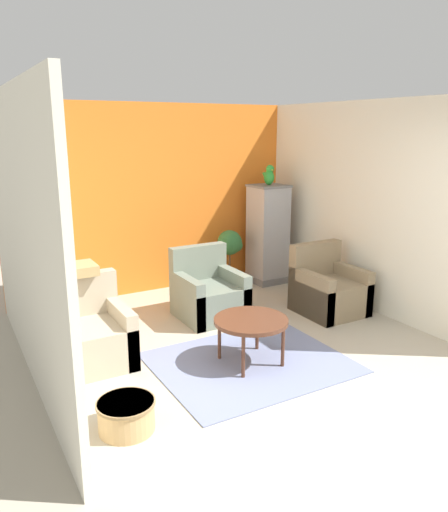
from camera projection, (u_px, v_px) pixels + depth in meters
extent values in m
plane|color=#B2A893|center=(338.00, 413.00, 4.11)|extent=(20.00, 20.00, 0.00)
cube|color=orange|center=(156.00, 199.00, 6.99)|extent=(4.17, 0.06, 2.62)
cube|color=silver|center=(22.00, 242.00, 4.39)|extent=(0.06, 3.79, 2.62)
cube|color=silver|center=(364.00, 206.00, 6.36)|extent=(0.06, 3.79, 2.62)
cube|color=slate|center=(250.00, 362.00, 4.99)|extent=(1.85, 1.52, 0.01)
cylinder|color=#512D1E|center=(251.00, 321.00, 4.87)|extent=(0.73, 0.73, 0.04)
cylinder|color=#512D1E|center=(243.00, 357.00, 4.63)|extent=(0.04, 0.04, 0.43)
cylinder|color=#512D1E|center=(283.00, 347.00, 4.85)|extent=(0.04, 0.04, 0.43)
cylinder|color=#512D1E|center=(219.00, 339.00, 5.01)|extent=(0.04, 0.04, 0.43)
cylinder|color=#512D1E|center=(257.00, 331.00, 5.23)|extent=(0.04, 0.04, 0.43)
cube|color=tan|center=(91.00, 344.00, 4.91)|extent=(0.75, 0.76, 0.42)
cube|color=tan|center=(80.00, 294.00, 5.07)|extent=(0.75, 0.14, 0.43)
cube|color=tan|center=(57.00, 344.00, 4.74)|extent=(0.12, 0.76, 0.57)
cube|color=tan|center=(121.00, 331.00, 5.04)|extent=(0.12, 0.76, 0.57)
cube|color=#8E7A5B|center=(330.00, 297.00, 6.29)|extent=(0.75, 0.76, 0.42)
cube|color=#8E7A5B|center=(315.00, 259.00, 6.45)|extent=(0.75, 0.14, 0.43)
cube|color=#8E7A5B|center=(311.00, 295.00, 6.13)|extent=(0.12, 0.76, 0.57)
cube|color=#8E7A5B|center=(349.00, 287.00, 6.43)|extent=(0.12, 0.76, 0.57)
cube|color=slate|center=(210.00, 301.00, 6.13)|extent=(0.75, 0.76, 0.42)
cube|color=slate|center=(198.00, 262.00, 6.29)|extent=(0.75, 0.14, 0.43)
cube|color=slate|center=(187.00, 300.00, 5.96)|extent=(0.12, 0.76, 0.57)
cube|color=slate|center=(232.00, 291.00, 6.27)|extent=(0.12, 0.76, 0.57)
cube|color=slate|center=(267.00, 278.00, 7.64)|extent=(0.51, 0.51, 0.10)
cube|color=#A8A8AD|center=(268.00, 232.00, 7.46)|extent=(0.48, 0.48, 1.34)
cube|color=slate|center=(269.00, 186.00, 7.29)|extent=(0.50, 0.50, 0.03)
ellipsoid|color=green|center=(269.00, 177.00, 7.26)|extent=(0.14, 0.17, 0.22)
sphere|color=green|center=(270.00, 169.00, 7.21)|extent=(0.12, 0.12, 0.12)
cone|color=gold|center=(272.00, 170.00, 7.17)|extent=(0.05, 0.05, 0.05)
cone|color=green|center=(266.00, 178.00, 7.33)|extent=(0.07, 0.14, 0.19)
cylinder|color=#66605B|center=(230.00, 277.00, 7.44)|extent=(0.24, 0.24, 0.23)
cylinder|color=brown|center=(230.00, 261.00, 7.37)|extent=(0.03, 0.03, 0.29)
sphere|color=#337038|center=(230.00, 243.00, 7.31)|extent=(0.36, 0.36, 0.36)
sphere|color=#337038|center=(222.00, 247.00, 7.30)|extent=(0.22, 0.22, 0.22)
sphere|color=#337038|center=(236.00, 245.00, 7.34)|extent=(0.20, 0.20, 0.20)
cylinder|color=tan|center=(126.00, 416.00, 3.86)|extent=(0.44, 0.44, 0.24)
cylinder|color=olive|center=(126.00, 403.00, 3.83)|extent=(0.46, 0.46, 0.02)
cube|color=tan|center=(78.00, 269.00, 5.00)|extent=(0.35, 0.35, 0.10)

